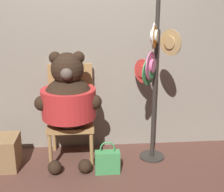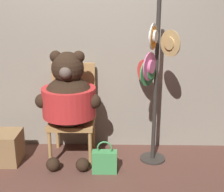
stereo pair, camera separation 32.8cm
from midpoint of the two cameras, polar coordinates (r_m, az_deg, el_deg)
The scene contains 7 objects.
ground_plane at distance 3.35m, azimuth -7.80°, elevation -13.74°, with size 14.00×14.00×0.00m, color brown.
wall_back at distance 3.60m, azimuth -8.03°, elevation 7.83°, with size 8.00×0.10×2.28m.
chair at distance 3.52m, azimuth -10.17°, elevation -2.73°, with size 0.49×0.48×1.04m.
teddy_bear at distance 3.30m, azimuth -10.79°, elevation -0.72°, with size 0.69×0.61×1.22m.
hat_display_rack at distance 3.20m, azimuth 4.60°, elevation 4.00°, with size 0.37×0.55×1.77m.
handbag_on_ground at distance 3.27m, azimuth -3.78°, elevation -11.92°, with size 0.25×0.10×0.35m.
wooden_crate at distance 3.59m, azimuth -21.98°, elevation -9.60°, with size 0.34×0.34×0.34m.
Camera 1 is at (0.04, -2.87, 1.72)m, focal length 50.00 mm.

